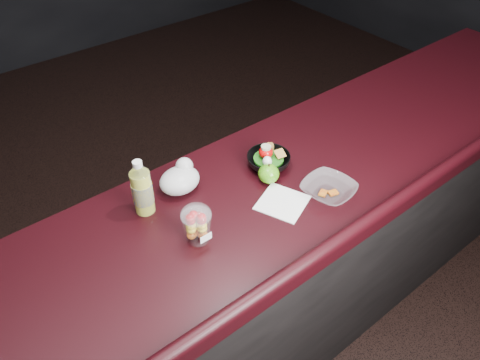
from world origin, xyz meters
The scene contains 8 objects.
counter centered at (0.00, 0.30, 0.51)m, with size 4.06×0.71×1.02m.
lemonade_bottle centered at (-0.30, 0.48, 1.11)m, with size 0.07×0.07×0.22m.
fruit_cup centered at (-0.23, 0.25, 1.09)m, with size 0.10×0.10×0.14m.
green_apple centered at (0.14, 0.33, 1.06)m, with size 0.08×0.08×0.08m.
plastic_bag centered at (-0.14, 0.49, 1.07)m, with size 0.15×0.13×0.11m.
snack_bowl centered at (0.20, 0.39, 1.05)m, with size 0.20×0.20×0.09m.
takeout_bowl centered at (0.26, 0.13, 1.04)m, with size 0.22×0.22×0.05m.
paper_napkin centered at (0.10, 0.20, 1.02)m, with size 0.16×0.16×0.00m, color white.
Camera 1 is at (-0.77, -0.66, 2.18)m, focal length 35.00 mm.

